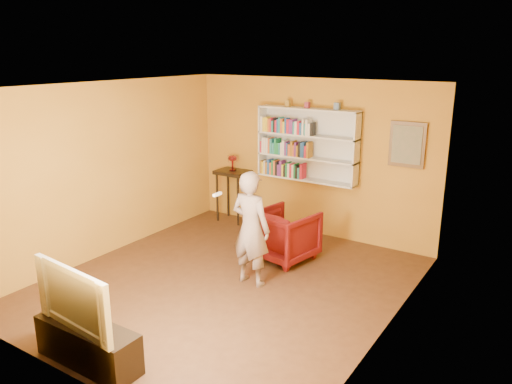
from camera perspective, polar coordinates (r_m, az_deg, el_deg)
room_shell at (r=6.70m, az=-3.57°, el=-2.61°), size 5.30×5.80×2.88m
bookshelf at (r=8.55m, az=6.04°, el=5.42°), size 1.80×0.29×1.23m
books_row_lower at (r=8.75m, az=3.08°, el=2.65°), size 0.84×0.19×0.27m
books_row_middle at (r=8.65m, az=3.41°, el=5.06°), size 0.95×0.19×0.27m
books_row_upper at (r=8.57m, az=3.56°, el=7.52°), size 1.01×0.19×0.27m
ornament_left at (r=8.58m, az=3.67°, el=10.07°), size 0.08×0.08×0.11m
ornament_centre at (r=8.41m, az=5.88°, el=9.87°), size 0.07×0.07×0.10m
ornament_right at (r=8.18m, az=9.26°, el=9.64°), size 0.09×0.09×0.12m
framed_painting at (r=7.97m, az=16.90°, el=5.20°), size 0.55×0.05×0.70m
console_table at (r=9.34m, az=-2.68°, el=1.46°), size 0.60×0.46×0.98m
ruby_lustre at (r=9.25m, az=-2.71°, el=3.71°), size 0.18×0.17×0.29m
armchair at (r=7.74m, az=3.32°, el=-4.89°), size 0.99×1.01×0.79m
person at (r=6.79m, az=-0.60°, el=-4.20°), size 0.60×0.41×1.61m
game_remote at (r=6.51m, az=-4.44°, el=-0.26°), size 0.04×0.15×0.04m
tv_cabinet at (r=5.64m, az=-18.64°, el=-16.16°), size 1.23×0.37×0.44m
television at (r=5.38m, az=-19.17°, el=-11.10°), size 1.18×0.26×0.67m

